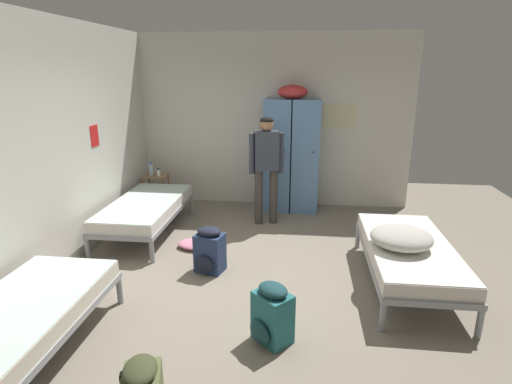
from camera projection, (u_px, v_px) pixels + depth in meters
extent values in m
plane|color=gray|center=(253.00, 278.00, 4.70)|extent=(8.83, 8.83, 0.00)
cube|color=beige|center=(273.00, 122.00, 6.93)|extent=(4.64, 0.06, 2.89)
cube|color=beige|center=(49.00, 150.00, 4.53)|extent=(0.06, 5.52, 2.89)
cube|color=beige|center=(340.00, 117.00, 6.75)|extent=(0.55, 0.01, 0.40)
cube|color=red|center=(94.00, 136.00, 5.45)|extent=(0.01, 0.20, 0.28)
cube|color=#5B84B2|center=(277.00, 156.00, 6.78)|extent=(0.44, 0.52, 1.85)
cylinder|color=black|center=(284.00, 152.00, 6.47)|extent=(0.02, 0.03, 0.02)
cube|color=#5B84B2|center=(305.00, 156.00, 6.73)|extent=(0.44, 0.52, 1.85)
cylinder|color=black|center=(313.00, 152.00, 6.42)|extent=(0.02, 0.03, 0.02)
ellipsoid|color=red|center=(293.00, 92.00, 6.45)|extent=(0.48, 0.36, 0.22)
cylinder|color=#99704C|center=(144.00, 194.00, 6.92)|extent=(0.03, 0.03, 0.55)
cylinder|color=#99704C|center=(164.00, 194.00, 6.88)|extent=(0.03, 0.03, 0.55)
cylinder|color=#99704C|center=(150.00, 189.00, 7.18)|extent=(0.03, 0.03, 0.55)
cylinder|color=#99704C|center=(169.00, 190.00, 7.14)|extent=(0.03, 0.03, 0.55)
cube|color=#99704C|center=(157.00, 196.00, 7.05)|extent=(0.38, 0.30, 0.02)
cube|color=#99704C|center=(156.00, 176.00, 6.95)|extent=(0.38, 0.30, 0.02)
cylinder|color=gray|center=(423.00, 241.00, 5.37)|extent=(0.06, 0.06, 0.28)
cylinder|color=gray|center=(358.00, 238.00, 5.46)|extent=(0.06, 0.06, 0.28)
cylinder|color=gray|center=(480.00, 324.00, 3.62)|extent=(0.06, 0.06, 0.28)
cylinder|color=gray|center=(383.00, 317.00, 3.71)|extent=(0.06, 0.06, 0.28)
cube|color=gray|center=(408.00, 258.00, 4.49)|extent=(0.90, 1.90, 0.06)
cube|color=silver|center=(409.00, 250.00, 4.46)|extent=(0.87, 1.84, 0.14)
cube|color=white|center=(410.00, 243.00, 4.44)|extent=(0.86, 1.82, 0.01)
cylinder|color=gray|center=(43.00, 286.00, 4.25)|extent=(0.06, 0.06, 0.28)
cylinder|color=gray|center=(120.00, 291.00, 4.15)|extent=(0.06, 0.06, 0.28)
cube|color=gray|center=(18.00, 328.00, 3.28)|extent=(0.90, 1.90, 0.06)
cube|color=beige|center=(16.00, 317.00, 3.25)|extent=(0.87, 1.84, 0.14)
cube|color=silver|center=(14.00, 309.00, 3.23)|extent=(0.86, 1.82, 0.01)
cylinder|color=gray|center=(88.00, 249.00, 5.12)|extent=(0.06, 0.06, 0.28)
cylinder|color=gray|center=(152.00, 252.00, 5.03)|extent=(0.06, 0.06, 0.28)
cylinder|color=gray|center=(143.00, 203.00, 6.87)|extent=(0.06, 0.06, 0.28)
cylinder|color=gray|center=(191.00, 205.00, 6.78)|extent=(0.06, 0.06, 0.28)
cube|color=gray|center=(146.00, 213.00, 5.90)|extent=(0.90, 1.90, 0.06)
cube|color=silver|center=(145.00, 206.00, 5.87)|extent=(0.87, 1.84, 0.14)
cube|color=silver|center=(145.00, 201.00, 5.85)|extent=(0.86, 1.82, 0.01)
ellipsoid|color=#B7B2A8|center=(401.00, 237.00, 4.31)|extent=(0.65, 0.63, 0.21)
cylinder|color=#3D3833|center=(273.00, 197.00, 6.26)|extent=(0.13, 0.13, 0.85)
cylinder|color=#3D3833|center=(259.00, 197.00, 6.24)|extent=(0.13, 0.13, 0.85)
cube|color=#333842|center=(266.00, 151.00, 6.04)|extent=(0.39, 0.29, 0.58)
cylinder|color=#333842|center=(281.00, 153.00, 6.08)|extent=(0.08, 0.08, 0.60)
cylinder|color=#333842|center=(252.00, 154.00, 6.03)|extent=(0.08, 0.08, 0.60)
sphere|color=#936B4C|center=(267.00, 124.00, 5.93)|extent=(0.21, 0.21, 0.21)
ellipsoid|color=black|center=(267.00, 121.00, 5.91)|extent=(0.20, 0.20, 0.11)
cylinder|color=#B2DBEA|center=(151.00, 169.00, 6.95)|extent=(0.06, 0.06, 0.19)
cylinder|color=#2666B2|center=(151.00, 163.00, 6.91)|extent=(0.04, 0.04, 0.03)
cylinder|color=white|center=(159.00, 173.00, 6.88)|extent=(0.06, 0.06, 0.11)
cylinder|color=black|center=(158.00, 169.00, 6.86)|extent=(0.03, 0.03, 0.03)
cube|color=#23666B|center=(273.00, 317.00, 3.56)|extent=(0.40, 0.39, 0.46)
ellipsoid|color=#193D42|center=(260.00, 332.00, 3.49)|extent=(0.23, 0.22, 0.20)
ellipsoid|color=#193D42|center=(273.00, 290.00, 3.48)|extent=(0.36, 0.35, 0.10)
cube|color=black|center=(277.00, 305.00, 3.70)|extent=(0.05, 0.05, 0.32)
cube|color=black|center=(291.00, 314.00, 3.57)|extent=(0.05, 0.05, 0.32)
ellipsoid|color=#383D23|center=(140.00, 370.00, 2.55)|extent=(0.28, 0.34, 0.10)
cube|color=navy|center=(210.00, 253.00, 4.80)|extent=(0.37, 0.32, 0.46)
ellipsoid|color=black|center=(204.00, 265.00, 4.69)|extent=(0.25, 0.14, 0.20)
ellipsoid|color=black|center=(209.00, 232.00, 4.72)|extent=(0.33, 0.28, 0.10)
cube|color=black|center=(209.00, 245.00, 4.95)|extent=(0.05, 0.04, 0.32)
cube|color=black|center=(222.00, 248.00, 4.88)|extent=(0.05, 0.04, 0.32)
ellipsoid|color=pink|center=(199.00, 244.00, 5.48)|extent=(0.59, 0.37, 0.10)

